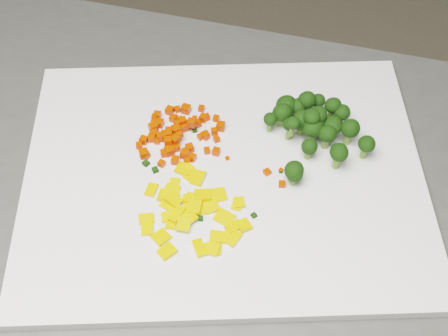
{
  "coord_description": "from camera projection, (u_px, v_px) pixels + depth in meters",
  "views": [
    {
      "loc": [
        -0.17,
        -0.24,
        1.53
      ],
      "look_at": [
        -0.13,
        0.22,
        0.92
      ],
      "focal_mm": 50.0,
      "sensor_mm": 36.0,
      "label": 1
    }
  ],
  "objects": [
    {
      "name": "counter_block",
      "position": [
        204.0,
        336.0,
        1.13
      ],
      "size": [
        1.08,
        0.91,
        0.9
      ],
      "primitive_type": "cube",
      "rotation": [
        0.0,
        0.0,
        -0.34
      ],
      "color": "#434341",
      "rests_on": "ground"
    },
    {
      "name": "cutting_board",
      "position": [
        224.0,
        176.0,
        0.78
      ],
      "size": [
        0.52,
        0.41,
        0.01
      ],
      "primitive_type": "cube",
      "rotation": [
        0.0,
        0.0,
        -0.06
      ],
      "color": "white",
      "rests_on": "counter_block"
    },
    {
      "name": "carrot_pile",
      "position": [
        179.0,
        129.0,
        0.8
      ],
      "size": [
        0.11,
        0.11,
        0.03
      ],
      "primitive_type": null,
      "color": "red",
      "rests_on": "cutting_board"
    },
    {
      "name": "pepper_pile",
      "position": [
        193.0,
        207.0,
        0.73
      ],
      "size": [
        0.13,
        0.13,
        0.02
      ],
      "primitive_type": null,
      "color": "#F5B00C",
      "rests_on": "cutting_board"
    },
    {
      "name": "broccoli_pile",
      "position": [
        316.0,
        131.0,
        0.78
      ],
      "size": [
        0.13,
        0.13,
        0.06
      ],
      "primitive_type": null,
      "color": "black",
      "rests_on": "cutting_board"
    },
    {
      "name": "carrot_cube_0",
      "position": [
        183.0,
        121.0,
        0.81
      ],
      "size": [
        0.01,
        0.01,
        0.01
      ],
      "primitive_type": "cube",
      "rotation": [
        0.0,
        0.0,
        1.87
      ],
      "color": "red",
      "rests_on": "carrot_pile"
    },
    {
      "name": "carrot_cube_1",
      "position": [
        192.0,
        157.0,
        0.78
      ],
      "size": [
        0.01,
        0.01,
        0.01
      ],
      "primitive_type": "cube",
      "rotation": [
        0.0,
        0.0,
        2.54
      ],
      "color": "red",
      "rests_on": "carrot_pile"
    },
    {
      "name": "carrot_cube_2",
      "position": [
        154.0,
        122.0,
        0.82
      ],
      "size": [
        0.01,
        0.01,
        0.01
      ],
      "primitive_type": "cube",
      "rotation": [
        0.0,
        0.0,
        0.51
      ],
      "color": "red",
      "rests_on": "carrot_pile"
    },
    {
      "name": "carrot_cube_3",
      "position": [
        153.0,
        127.0,
        0.81
      ],
      "size": [
        0.01,
        0.01,
        0.01
      ],
      "primitive_type": "cube",
      "rotation": [
        0.0,
        0.0,
        0.41
      ],
      "color": "red",
      "rests_on": "carrot_pile"
    },
    {
      "name": "carrot_cube_4",
      "position": [
        195.0,
        123.0,
        0.82
      ],
      "size": [
        0.01,
        0.01,
        0.01
      ],
      "primitive_type": "cube",
      "rotation": [
        0.0,
        0.0,
        2.37
      ],
      "color": "red",
      "rests_on": "carrot_pile"
    },
    {
      "name": "carrot_cube_5",
      "position": [
        176.0,
        130.0,
        0.8
      ],
      "size": [
        0.01,
        0.01,
        0.01
      ],
      "primitive_type": "cube",
      "rotation": [
        0.0,
        0.0,
        1.83
      ],
      "color": "red",
      "rests_on": "carrot_pile"
    },
    {
      "name": "carrot_cube_6",
      "position": [
        195.0,
        119.0,
        0.82
      ],
      "size": [
        0.01,
        0.01,
        0.01
      ],
      "primitive_type": "cube",
      "rotation": [
        0.0,
        0.0,
        2.99
      ],
      "color": "red",
      "rests_on": "carrot_pile"
    },
    {
      "name": "carrot_cube_7",
      "position": [
        221.0,
        126.0,
        0.81
      ],
      "size": [
        0.01,
        0.01,
        0.01
      ],
      "primitive_type": "cube",
      "rotation": [
        0.0,
        0.0,
        2.84
      ],
      "color": "red",
      "rests_on": "carrot_pile"
    },
    {
      "name": "carrot_cube_8",
      "position": [
        184.0,
        127.0,
        0.81
      ],
      "size": [
        0.01,
        0.01,
        0.01
      ],
      "primitive_type": "cube",
      "rotation": [
        0.0,
        0.0,
        0.39
      ],
      "color": "red",
      "rests_on": "carrot_pile"
    },
    {
      "name": "carrot_cube_9",
      "position": [
        189.0,
        124.0,
        0.82
      ],
      "size": [
        0.01,
        0.01,
        0.01
      ],
      "primitive_type": "cube",
      "rotation": [
        0.0,
        0.0,
        0.74
      ],
      "color": "red",
      "rests_on": "carrot_pile"
    },
    {
      "name": "carrot_cube_10",
      "position": [
        203.0,
        118.0,
        0.82
      ],
      "size": [
        0.01,
        0.01,
        0.01
      ],
      "primitive_type": "cube",
      "rotation": [
        0.0,
        0.0,
        1.06
      ],
      "color": "red",
      "rests_on": "carrot_pile"
    },
    {
      "name": "carrot_cube_11",
      "position": [
        157.0,
        141.0,
        0.8
      ],
      "size": [
        0.01,
        0.01,
        0.01
      ],
      "primitive_type": "cube",
      "rotation": [
        0.0,
        0.0,
        2.95
      ],
      "color": "red",
      "rests_on": "carrot_pile"
    },
    {
      "name": "carrot_cube_12",
      "position": [
        186.0,
        109.0,
        0.83
      ],
      "size": [
        0.01,
        0.01,
        0.01
      ],
      "primitive_type": "cube",
      "rotation": [
        0.0,
        0.0,
        1.13
      ],
      "color": "red",
      "rests_on": "carrot_pile"
    },
    {
      "name": "carrot_cube_13",
      "position": [
        163.0,
        133.0,
        0.81
      ],
      "size": [
        0.01,
        0.01,
        0.01
      ],
      "primitive_type": "cube",
      "rotation": [
        0.0,
        0.0,
        1.21
      ],
      "color": "red",
      "rests_on": "carrot_pile"
    },
    {
      "name": "carrot_cube_14",
      "position": [
        144.0,
        140.0,
        0.8
      ],
      "size": [
        0.01,
        0.01,
        0.01
      ],
      "primitive_type": "cube",
      "rotation": [
        0.0,
        0.0,
        1.13
      ],
      "color": "red",
      "rests_on": "carrot_pile"
    },
    {
      "name": "carrot_cube_15",
      "position": [
        190.0,
        148.0,
        0.79
      ],
      "size": [
        0.01,
        0.01,
        0.01
      ],
      "primitive_type": "cube",
      "rotation": [
        0.0,
        0.0,
        0.26
      ],
      "color": "red",
      "rests_on": "carrot_pile"
    },
    {
      "name": "carrot_cube_16",
      "position": [
        207.0,
        151.0,
        0.79
      ],
      "size": [
        0.01,
        0.01,
        0.01
      ],
      "primitive_type": "cube",
      "rotation": [
        0.0,
        0.0,
        0.09
      ],
      "color": "red",
      "rests_on": "carrot_pile"
    },
    {
      "name": "carrot_cube_17",
      "position": [
        185.0,
        154.0,
        0.79
      ],
      "size": [
        0.01,
        0.01,
        0.01
      ],
      "primitive_type": "cube",
      "rotation": [
        0.0,
        0.0,
        1.17
      ],
      "color": "red",
      "rests_on": "carrot_pile"
    },
    {
      "name": "carrot_cube_18",
      "position": [
        162.0,
        164.0,
        0.78
      ],
      "size": [
        0.01,
        0.01,
        0.01
      ],
      "primitive_type": "cube",
      "rotation": [
        0.0,
        0.0,
        2.53
      ],
      "color": "red",
      "rests_on": "carrot_pile"
    },
    {
      "name": "carrot_cube_19",
      "position": [
        153.0,
        134.0,
        0.81
      ],
      "size": [
        0.01,
        0.01,
        0.01
      ],
      "primitive_type": "cube",
      "rotation": [
        0.0,
        0.0,
        0.02
      ],
      "color": "red",
      "rests_on": "carrot_pile"
    },
    {
      "name": "carrot_cube_20",
      "position": [
        170.0,
        111.0,
        0.83
      ],
      "size": [
        0.01,
        0.01,
        0.01
      ],
      "primitive_type": "cube",
      "rotation": [
        0.0,
        0.0,
        1.07
      ],
      "color": "red",
      "rests_on": "carrot_pile"
    },
    {
      "name": "carrot_cube_21",
      "position": [
        216.0,
        152.0,
        0.79
      ],
      "size": [
        0.01,
        0.01,
        0.01
      ],
      "primitive_type": "cube",
      "rotation": [
        0.0,
        0.0,
        2.74
      ],
      "color": "red",
      "rests_on": "carrot_pile"
    },
    {
      "name": "carrot_cube_22",
      "position": [
        160.0,
        123.0,
        0.82
      ],
      "size": [
        0.01,
        0.01,
        0.01
      ],
      "primitive_type": "cube",
      "rotation": [
        0.0,
        0.0,
        1.21
      ],
      "color": "red",
      "rests_on": "carrot_pile"
    },
    {
      "name": "carrot_cube_23",
      "position": [
        155.0,
        127.0,
        0.81
      ],
      "size": [
        0.01,
        0.01,
        0.01
      ],
      "primitive_type": "cube",
      "rotation": [
        0.0,
        0.0,
        2.66
      ],
      "color": "red",
      "rests_on": "carrot_pile"
    },
    {
      "name": "carrot_cube_24",
      "position": [
        205.0,
        135.0,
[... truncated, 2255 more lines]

